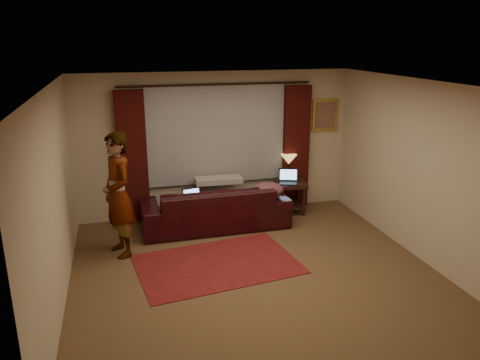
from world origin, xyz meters
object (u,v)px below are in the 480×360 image
object	(u,v)px
end_table	(291,197)
tiffany_lamp	(289,167)
sofa	(215,199)
laptop_table	(288,177)
person	(118,195)
laptop_sofa	(194,197)

from	to	relation	value
end_table	tiffany_lamp	xyz separation A→B (m)	(0.01, 0.18, 0.54)
sofa	laptop_table	world-z (taller)	sofa
laptop_table	person	world-z (taller)	person
laptop_sofa	end_table	distance (m)	1.95
sofa	tiffany_lamp	xyz separation A→B (m)	(1.51, 0.47, 0.33)
tiffany_lamp	laptop_table	xyz separation A→B (m)	(-0.10, -0.26, -0.11)
laptop_sofa	person	xyz separation A→B (m)	(-1.21, -0.55, 0.32)
end_table	laptop_table	world-z (taller)	laptop_table
end_table	laptop_sofa	bearing A→B (deg)	-167.33
laptop_sofa	person	world-z (taller)	person
sofa	tiffany_lamp	distance (m)	1.62
sofa	end_table	xyz separation A→B (m)	(1.50, 0.29, -0.20)
tiffany_lamp	person	size ratio (longest dim) A/B	0.25
sofa	tiffany_lamp	size ratio (longest dim) A/B	5.30
laptop_sofa	laptop_table	world-z (taller)	laptop_table
person	laptop_table	bearing A→B (deg)	86.47
person	tiffany_lamp	bearing A→B (deg)	90.23
laptop_table	person	size ratio (longest dim) A/B	0.20
laptop_sofa	person	size ratio (longest dim) A/B	0.18
laptop_sofa	tiffany_lamp	xyz separation A→B (m)	(1.89, 0.60, 0.22)
sofa	person	xyz separation A→B (m)	(-1.59, -0.68, 0.43)
sofa	person	size ratio (longest dim) A/B	1.33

